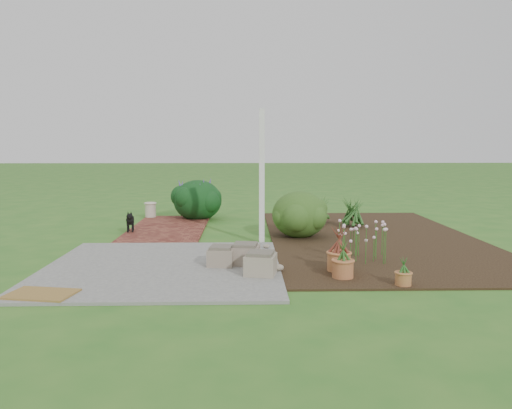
{
  "coord_description": "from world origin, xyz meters",
  "views": [
    {
      "loc": [
        -0.02,
        -9.11,
        1.86
      ],
      "look_at": [
        0.2,
        0.4,
        0.7
      ],
      "focal_mm": 35.0,
      "sensor_mm": 36.0,
      "label": 1
    }
  ],
  "objects_px": {
    "stone_trough_near": "(261,265)",
    "black_dog": "(130,220)",
    "evergreen_shrub": "(300,213)",
    "cream_ceramic_urn": "(150,210)"
  },
  "relations": [
    {
      "from": "stone_trough_near",
      "to": "black_dog",
      "type": "bearing_deg",
      "value": 126.77
    },
    {
      "from": "black_dog",
      "to": "evergreen_shrub",
      "type": "xyz_separation_m",
      "value": [
        3.47,
        -0.55,
        0.21
      ]
    },
    {
      "from": "stone_trough_near",
      "to": "evergreen_shrub",
      "type": "distance_m",
      "value": 3.07
    },
    {
      "from": "stone_trough_near",
      "to": "black_dog",
      "type": "height_order",
      "value": "black_dog"
    },
    {
      "from": "cream_ceramic_urn",
      "to": "black_dog",
      "type": "bearing_deg",
      "value": -90.74
    },
    {
      "from": "black_dog",
      "to": "evergreen_shrub",
      "type": "bearing_deg",
      "value": -18.96
    },
    {
      "from": "black_dog",
      "to": "cream_ceramic_urn",
      "type": "xyz_separation_m",
      "value": [
        0.03,
        2.1,
        -0.06
      ]
    },
    {
      "from": "black_dog",
      "to": "evergreen_shrub",
      "type": "distance_m",
      "value": 3.52
    },
    {
      "from": "cream_ceramic_urn",
      "to": "evergreen_shrub",
      "type": "relative_size",
      "value": 0.32
    },
    {
      "from": "stone_trough_near",
      "to": "black_dog",
      "type": "distance_m",
      "value": 4.35
    }
  ]
}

